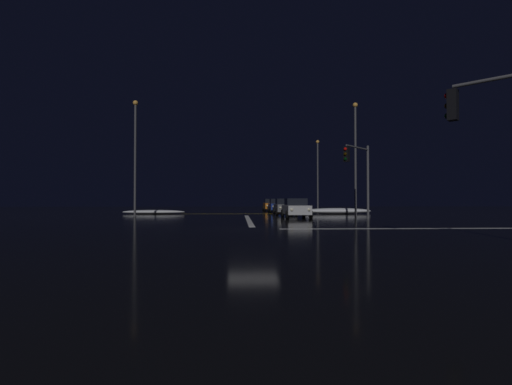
# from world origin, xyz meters

# --- Properties ---
(ground) EXTENTS (120.00, 120.00, 0.10)m
(ground) POSITION_xyz_m (0.00, 0.00, -0.05)
(ground) COLOR black
(stop_line_north) EXTENTS (0.35, 14.78, 0.01)m
(stop_line_north) POSITION_xyz_m (0.00, 8.61, 0.00)
(stop_line_north) COLOR white
(stop_line_north) RESTS_ON ground
(centre_line_ns) EXTENTS (22.00, 0.15, 0.01)m
(centre_line_ns) POSITION_xyz_m (0.00, 20.21, 0.00)
(centre_line_ns) COLOR yellow
(centre_line_ns) RESTS_ON ground
(crosswalk_bar_east) EXTENTS (14.78, 0.40, 0.01)m
(crosswalk_bar_east) POSITION_xyz_m (8.71, 0.00, 0.00)
(crosswalk_bar_east) COLOR white
(crosswalk_bar_east) RESTS_ON ground
(snow_bank_left_curb) EXTENTS (6.33, 1.50, 0.41)m
(snow_bank_left_curb) POSITION_xyz_m (-9.41, 20.18, 0.21)
(snow_bank_left_curb) COLOR white
(snow_bank_left_curb) RESTS_ON ground
(snow_bank_right_curb) EXTENTS (7.08, 1.50, 0.60)m
(snow_bank_right_curb) POSITION_xyz_m (9.41, 19.43, 0.30)
(snow_bank_right_curb) COLOR white
(snow_bank_right_curb) RESTS_ON ground
(sedan_silver) EXTENTS (2.02, 4.33, 1.57)m
(sedan_silver) POSITION_xyz_m (3.89, 11.20, 0.80)
(sedan_silver) COLOR #B7B7BC
(sedan_silver) RESTS_ON ground
(sedan_gray) EXTENTS (2.02, 4.33, 1.57)m
(sedan_gray) POSITION_xyz_m (3.78, 17.83, 0.80)
(sedan_gray) COLOR slate
(sedan_gray) RESTS_ON ground
(sedan_blue) EXTENTS (2.02, 4.33, 1.57)m
(sedan_blue) POSITION_xyz_m (3.73, 24.27, 0.80)
(sedan_blue) COLOR navy
(sedan_blue) RESTS_ON ground
(sedan_orange) EXTENTS (2.02, 4.33, 1.57)m
(sedan_orange) POSITION_xyz_m (3.47, 29.53, 0.80)
(sedan_orange) COLOR #C66014
(sedan_orange) RESTS_ON ground
(traffic_signal_ne) EXTENTS (2.62, 2.62, 5.54)m
(traffic_signal_ne) POSITION_xyz_m (7.97, 7.97, 3.80)
(traffic_signal_ne) COLOR #4C4C51
(traffic_signal_ne) RESTS_ON ground
(streetlamp_right_far) EXTENTS (0.44, 0.44, 9.33)m
(streetlamp_right_far) POSITION_xyz_m (9.71, 30.21, 5.36)
(streetlamp_right_far) COLOR #424247
(streetlamp_right_far) RESTS_ON ground
(streetlamp_right_near) EXTENTS (0.44, 0.44, 10.17)m
(streetlamp_right_near) POSITION_xyz_m (9.71, 14.21, 5.79)
(streetlamp_right_near) COLOR #424247
(streetlamp_right_near) RESTS_ON ground
(streetlamp_left_near) EXTENTS (0.44, 0.44, 10.13)m
(streetlamp_left_near) POSITION_xyz_m (-9.71, 14.21, 5.77)
(streetlamp_left_near) COLOR #424247
(streetlamp_left_near) RESTS_ON ground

